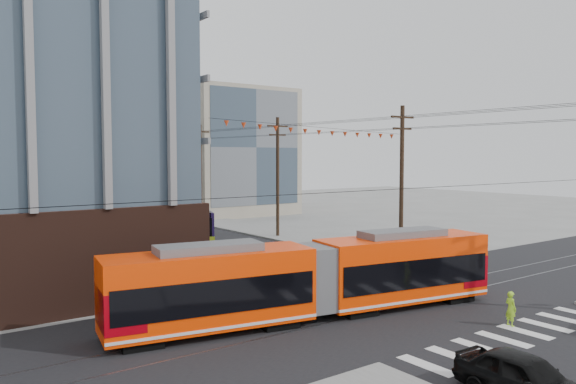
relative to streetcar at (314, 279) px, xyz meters
name	(u,v)px	position (x,y,z in m)	size (l,w,h in m)	color
ground	(455,319)	(5.09, -4.03, -1.83)	(160.00, 160.00, 0.00)	slate
bg_bldg_ne_near	(227,152)	(21.09, 43.97, 6.17)	(14.00, 14.00, 16.00)	gray
bg_bldg_ne_far	(175,159)	(23.09, 63.97, 5.17)	(16.00, 16.00, 14.00)	#8C99A5
utility_pole_far	(148,171)	(13.59, 51.97, 3.67)	(0.30, 0.30, 11.00)	black
streetcar	(314,279)	(0.00, 0.00, 0.00)	(19.04, 2.68, 3.67)	#FF3401
city_bus	(183,226)	(3.69, 21.19, 0.03)	(2.85, 13.16, 3.73)	#190E35
black_sedan	(525,378)	(-0.47, -10.77, -1.08)	(1.79, 4.45, 1.52)	black
parked_car_silver	(210,267)	(0.01, 9.99, -1.06)	(1.63, 4.68, 1.54)	#B7BCC0
parked_car_white	(171,256)	(-0.17, 15.13, -1.12)	(2.01, 4.94, 1.43)	silver
parked_car_grey	(153,249)	(0.00, 18.68, -1.12)	(2.36, 5.13, 1.42)	slate
pedestrian	(511,309)	(6.18, -6.15, -1.06)	(0.57, 0.37, 1.56)	#A3E228
jersey_barrier	(372,252)	(13.39, 9.57, -1.47)	(0.82, 3.66, 0.73)	gray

